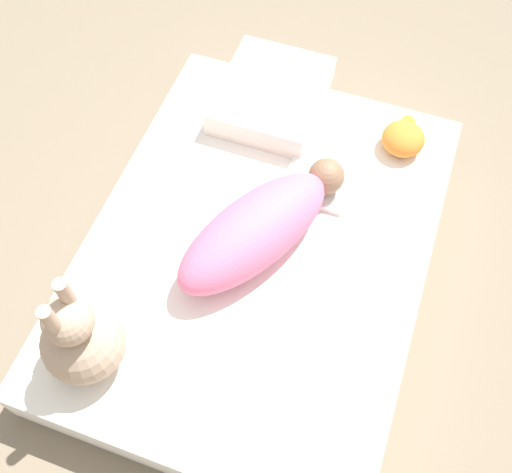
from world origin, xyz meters
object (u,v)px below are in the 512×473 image
(pillow, at_px, (272,96))
(bunny_plush, at_px, (81,339))
(swaddled_baby, at_px, (259,228))
(turtle_plush, at_px, (404,138))

(pillow, xyz_separation_m, bunny_plush, (-0.96, 0.15, 0.08))
(swaddled_baby, xyz_separation_m, pillow, (0.51, 0.13, -0.04))
(swaddled_baby, bearing_deg, pillow, 42.81)
(swaddled_baby, relative_size, turtle_plush, 3.42)
(swaddled_baby, xyz_separation_m, bunny_plush, (-0.45, 0.29, 0.04))
(swaddled_baby, height_order, bunny_plush, bunny_plush)
(bunny_plush, bearing_deg, pillow, -9.11)
(bunny_plush, bearing_deg, turtle_plush, -32.34)
(turtle_plush, bearing_deg, swaddled_baby, 147.71)
(swaddled_baby, relative_size, bunny_plush, 1.56)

